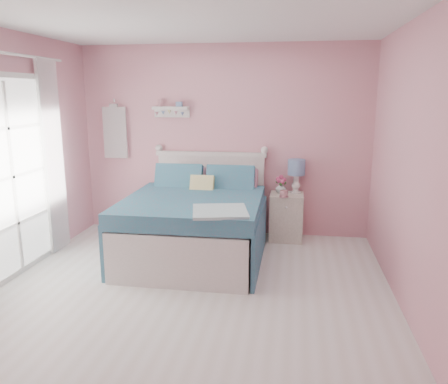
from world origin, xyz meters
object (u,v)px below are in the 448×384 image
(bed, at_px, (196,224))
(teacup, at_px, (284,194))
(vase, at_px, (281,188))
(nightstand, at_px, (286,217))
(table_lamp, at_px, (296,170))

(bed, height_order, teacup, bed)
(vase, relative_size, teacup, 1.36)
(nightstand, distance_m, teacup, 0.40)
(table_lamp, distance_m, vase, 0.32)
(bed, bearing_deg, teacup, 29.05)
(bed, height_order, nightstand, bed)
(table_lamp, height_order, teacup, table_lamp)
(vase, bearing_deg, table_lamp, 12.57)
(nightstand, xyz_separation_m, teacup, (-0.04, -0.18, 0.36))
(teacup, bearing_deg, nightstand, 77.89)
(table_lamp, height_order, vase, table_lamp)
(vase, bearing_deg, teacup, -77.13)
(nightstand, xyz_separation_m, table_lamp, (0.11, 0.08, 0.63))
(table_lamp, xyz_separation_m, teacup, (-0.15, -0.25, -0.28))
(nightstand, bearing_deg, vase, 159.64)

